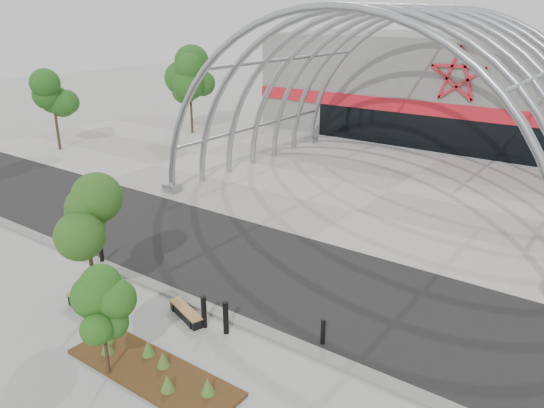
% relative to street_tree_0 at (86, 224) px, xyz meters
% --- Properties ---
extents(ground, '(140.00, 140.00, 0.00)m').
position_rel_street_tree_0_xyz_m(ground, '(3.11, 2.32, -3.09)').
color(ground, '#979792').
rests_on(ground, ground).
extents(road, '(140.00, 7.00, 0.02)m').
position_rel_street_tree_0_xyz_m(road, '(3.11, 5.82, -3.08)').
color(road, black).
rests_on(road, ground).
extents(forecourt, '(60.00, 17.00, 0.04)m').
position_rel_street_tree_0_xyz_m(forecourt, '(3.11, 17.82, -3.07)').
color(forecourt, '#9B968C').
rests_on(forecourt, ground).
extents(kerb, '(60.00, 0.50, 0.12)m').
position_rel_street_tree_0_xyz_m(kerb, '(3.11, 2.07, -3.03)').
color(kerb, slate).
rests_on(kerb, ground).
extents(arena_building, '(34.00, 15.24, 8.00)m').
position_rel_street_tree_0_xyz_m(arena_building, '(3.11, 35.77, 0.90)').
color(arena_building, slate).
rests_on(arena_building, ground).
extents(vault_canopy, '(20.80, 15.80, 20.36)m').
position_rel_street_tree_0_xyz_m(vault_canopy, '(3.11, 17.82, -3.08)').
color(vault_canopy, '#94989E').
rests_on(vault_canopy, ground).
extents(planting_bed, '(5.64, 1.74, 0.60)m').
position_rel_street_tree_0_xyz_m(planting_bed, '(4.43, -1.41, -2.95)').
color(planting_bed, '#3A270D').
rests_on(planting_bed, ground).
extents(street_tree_0, '(1.89, 1.89, 4.31)m').
position_rel_street_tree_0_xyz_m(street_tree_0, '(0.00, 0.00, 0.00)').
color(street_tree_0, '#302113').
rests_on(street_tree_0, ground).
extents(street_tree_1, '(1.30, 1.30, 3.08)m').
position_rel_street_tree_0_xyz_m(street_tree_1, '(3.56, -2.22, -0.89)').
color(street_tree_1, black).
rests_on(street_tree_1, ground).
extents(bench_0, '(2.25, 0.54, 0.47)m').
position_rel_street_tree_0_xyz_m(bench_0, '(0.33, -0.39, -2.87)').
color(bench_0, black).
rests_on(bench_0, ground).
extents(bench_1, '(1.82, 0.94, 0.37)m').
position_rel_street_tree_0_xyz_m(bench_1, '(3.21, 1.22, -2.91)').
color(bench_1, black).
rests_on(bench_1, ground).
extents(bollard_0, '(0.17, 0.17, 1.07)m').
position_rel_street_tree_0_xyz_m(bollard_0, '(-2.52, 2.17, -2.56)').
color(bollard_0, black).
rests_on(bollard_0, ground).
extents(bollard_1, '(0.18, 0.18, 1.12)m').
position_rel_street_tree_0_xyz_m(bollard_1, '(-0.31, 0.70, -2.53)').
color(bollard_1, black).
rests_on(bollard_1, ground).
extents(bollard_2, '(0.18, 0.18, 1.14)m').
position_rel_street_tree_0_xyz_m(bollard_2, '(4.89, 1.36, -2.52)').
color(bollard_2, black).
rests_on(bollard_2, ground).
extents(bollard_3, '(0.18, 0.18, 1.13)m').
position_rel_street_tree_0_xyz_m(bollard_3, '(4.07, 1.21, -2.53)').
color(bollard_3, black).
rests_on(bollard_3, ground).
extents(bollard_4, '(0.14, 0.14, 0.89)m').
position_rel_street_tree_0_xyz_m(bollard_4, '(7.72, 2.68, -2.65)').
color(bollard_4, black).
rests_on(bollard_4, ground).
extents(bg_tree_0, '(3.00, 3.00, 6.45)m').
position_rel_street_tree_0_xyz_m(bg_tree_0, '(-16.89, 22.32, 1.54)').
color(bg_tree_0, black).
rests_on(bg_tree_0, ground).
extents(bg_tree_2, '(2.55, 2.55, 5.38)m').
position_rel_street_tree_0_xyz_m(bg_tree_2, '(-20.89, 12.32, 0.77)').
color(bg_tree_2, black).
rests_on(bg_tree_2, ground).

